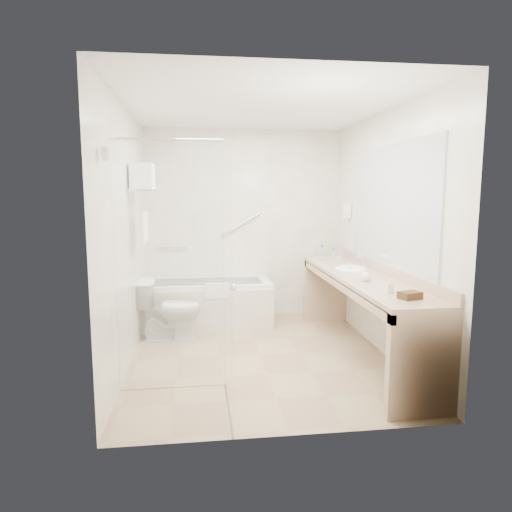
{
  "coord_description": "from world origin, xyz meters",
  "views": [
    {
      "loc": [
        -0.61,
        -4.52,
        1.68
      ],
      "look_at": [
        0.0,
        0.3,
        1.0
      ],
      "focal_mm": 32.0,
      "sensor_mm": 36.0,
      "label": 1
    }
  ],
  "objects": [
    {
      "name": "faucet",
      "position": [
        1.2,
        0.25,
        0.93
      ],
      "size": [
        0.03,
        0.03,
        0.14
      ],
      "primitive_type": "cylinder",
      "color": "silver",
      "rests_on": "vanity_counter"
    },
    {
      "name": "wall_back",
      "position": [
        0.0,
        1.6,
        1.25
      ],
      "size": [
        2.6,
        0.1,
        2.5
      ],
      "primitive_type": "cube",
      "color": "white",
      "rests_on": "ground"
    },
    {
      "name": "grab_bar_long",
      "position": [
        -0.05,
        1.56,
        1.25
      ],
      "size": [
        0.53,
        0.03,
        0.33
      ],
      "primitive_type": "cylinder",
      "rotation": [
        0.0,
        1.05,
        0.0
      ],
      "color": "silver",
      "rests_on": "wall_back"
    },
    {
      "name": "wall_left",
      "position": [
        -1.3,
        0.0,
        1.25
      ],
      "size": [
        0.1,
        3.2,
        2.5
      ],
      "primitive_type": "cube",
      "color": "white",
      "rests_on": "ground"
    },
    {
      "name": "shower_enclosure",
      "position": [
        -0.63,
        -0.93,
        1.07
      ],
      "size": [
        0.96,
        0.91,
        2.11
      ],
      "color": "silver",
      "rests_on": "floor"
    },
    {
      "name": "drinking_glass_near",
      "position": [
        0.97,
        0.08,
        0.89
      ],
      "size": [
        0.08,
        0.08,
        0.09
      ],
      "primitive_type": "cylinder",
      "rotation": [
        0.0,
        0.0,
        0.13
      ],
      "color": "silver",
      "rests_on": "vanity_counter"
    },
    {
      "name": "mirror",
      "position": [
        1.29,
        -0.15,
        1.55
      ],
      "size": [
        0.02,
        2.0,
        1.2
      ],
      "primitive_type": "cube",
      "color": "silver",
      "rests_on": "wall_right"
    },
    {
      "name": "drinking_glass_far",
      "position": [
        1.02,
        0.64,
        0.89
      ],
      "size": [
        0.08,
        0.08,
        0.09
      ],
      "primitive_type": "cylinder",
      "rotation": [
        0.0,
        0.0,
        0.23
      ],
      "color": "silver",
      "rests_on": "vanity_counter"
    },
    {
      "name": "sink",
      "position": [
        1.05,
        0.25,
        0.82
      ],
      "size": [
        0.4,
        0.52,
        0.14
      ],
      "primitive_type": "ellipsoid",
      "color": "white",
      "rests_on": "vanity_counter"
    },
    {
      "name": "water_bottle_mid",
      "position": [
        0.98,
        0.69,
        0.93
      ],
      "size": [
        0.05,
        0.05,
        0.17
      ],
      "rotation": [
        0.0,
        0.0,
        0.2
      ],
      "color": "silver",
      "rests_on": "vanity_counter"
    },
    {
      "name": "floor",
      "position": [
        0.0,
        0.0,
        0.0
      ],
      "size": [
        3.2,
        3.2,
        0.0
      ],
      "primitive_type": "plane",
      "color": "#9F8A62",
      "rests_on": "ground"
    },
    {
      "name": "soap_bottle_a",
      "position": [
        0.95,
        -0.98,
        0.88
      ],
      "size": [
        0.06,
        0.13,
        0.06
      ],
      "primitive_type": "imported",
      "rotation": [
        0.0,
        0.0,
        0.07
      ],
      "color": "silver",
      "rests_on": "vanity_counter"
    },
    {
      "name": "wall_front",
      "position": [
        0.0,
        -1.6,
        1.25
      ],
      "size": [
        2.6,
        0.1,
        2.5
      ],
      "primitive_type": "cube",
      "color": "white",
      "rests_on": "ground"
    },
    {
      "name": "grab_bar_short",
      "position": [
        -0.95,
        1.56,
        0.95
      ],
      "size": [
        0.4,
        0.03,
        0.03
      ],
      "primitive_type": "cylinder",
      "rotation": [
        0.0,
        1.57,
        0.0
      ],
      "color": "silver",
      "rests_on": "wall_back"
    },
    {
      "name": "vanity_counter",
      "position": [
        1.02,
        -0.15,
        0.64
      ],
      "size": [
        0.55,
        2.7,
        0.95
      ],
      "color": "tan",
      "rests_on": "floor"
    },
    {
      "name": "wall_right",
      "position": [
        1.3,
        0.0,
        1.25
      ],
      "size": [
        0.1,
        3.2,
        2.5
      ],
      "primitive_type": "cube",
      "color": "white",
      "rests_on": "ground"
    },
    {
      "name": "bathtub",
      "position": [
        -0.5,
        1.24,
        0.28
      ],
      "size": [
        1.6,
        0.73,
        0.59
      ],
      "color": "white",
      "rests_on": "floor"
    },
    {
      "name": "soap_bottle_b",
      "position": [
        0.95,
        -0.45,
        0.9
      ],
      "size": [
        0.14,
        0.15,
        0.1
      ],
      "primitive_type": "imported",
      "rotation": [
        0.0,
        0.0,
        0.43
      ],
      "color": "silver",
      "rests_on": "vanity_counter"
    },
    {
      "name": "towel_shelf",
      "position": [
        -1.17,
        0.35,
        1.75
      ],
      "size": [
        0.24,
        0.55,
        0.81
      ],
      "color": "silver",
      "rests_on": "wall_left"
    },
    {
      "name": "amenity_basket",
      "position": [
        1.03,
        -1.19,
        0.88
      ],
      "size": [
        0.2,
        0.16,
        0.06
      ],
      "primitive_type": "cube",
      "rotation": [
        0.0,
        0.0,
        0.32
      ],
      "color": "#472E19",
      "rests_on": "vanity_counter"
    },
    {
      "name": "toilet",
      "position": [
        -0.95,
        0.65,
        0.35
      ],
      "size": [
        0.72,
        0.41,
        0.69
      ],
      "primitive_type": "imported",
      "rotation": [
        0.0,
        0.0,
        1.54
      ],
      "color": "white",
      "rests_on": "floor"
    },
    {
      "name": "water_bottle_right",
      "position": [
        0.88,
        0.84,
        0.94
      ],
      "size": [
        0.06,
        0.06,
        0.21
      ],
      "rotation": [
        0.0,
        0.0,
        -0.21
      ],
      "color": "silver",
      "rests_on": "vanity_counter"
    },
    {
      "name": "hairdryer_unit",
      "position": [
        1.25,
        1.05,
        1.45
      ],
      "size": [
        0.08,
        0.1,
        0.18
      ],
      "primitive_type": "cube",
      "color": "silver",
      "rests_on": "wall_right"
    },
    {
      "name": "water_bottle_left",
      "position": [
        0.88,
        0.88,
        0.93
      ],
      "size": [
        0.06,
        0.06,
        0.19
      ],
      "rotation": [
        0.0,
        0.0,
        0.4
      ],
      "color": "silver",
      "rests_on": "vanity_counter"
    },
    {
      "name": "ceiling",
      "position": [
        0.0,
        0.0,
        2.5
      ],
      "size": [
        2.6,
        3.2,
        0.1
      ],
      "primitive_type": "cube",
      "color": "white",
      "rests_on": "wall_back"
    }
  ]
}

